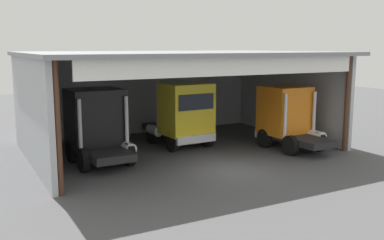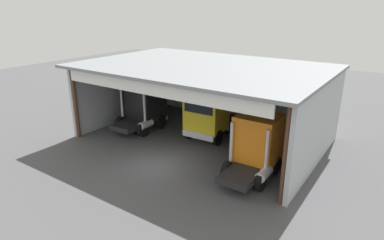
% 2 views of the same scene
% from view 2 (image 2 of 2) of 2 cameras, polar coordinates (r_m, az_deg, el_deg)
% --- Properties ---
extents(ground_plane, '(80.00, 80.00, 0.00)m').
position_cam_2_polar(ground_plane, '(20.51, -5.84, -7.64)').
color(ground_plane, '#4C4C4F').
rests_on(ground_plane, ground).
extents(workshop_shed, '(16.47, 11.30, 5.42)m').
position_cam_2_polar(workshop_shed, '(23.94, 3.41, 6.16)').
color(workshop_shed, '#ADB2B7').
rests_on(workshop_shed, ground).
extents(truck_black_right_bay, '(2.76, 4.43, 3.66)m').
position_cam_2_polar(truck_black_right_bay, '(25.87, -8.42, 2.68)').
color(truck_black_right_bay, black).
rests_on(truck_black_right_bay, ground).
extents(truck_yellow_center_bay, '(2.88, 5.17, 3.74)m').
position_cam_2_polar(truck_yellow_center_bay, '(23.59, 2.81, 1.13)').
color(truck_yellow_center_bay, yellow).
rests_on(truck_yellow_center_bay, ground).
extents(truck_orange_left_bay, '(2.49, 4.57, 3.50)m').
position_cam_2_polar(truck_orange_left_bay, '(18.91, 11.06, -4.22)').
color(truck_orange_left_bay, orange).
rests_on(truck_orange_left_bay, ground).
extents(oil_drum, '(0.58, 0.58, 0.90)m').
position_cam_2_polar(oil_drum, '(28.29, 3.41, 1.14)').
color(oil_drum, gold).
rests_on(oil_drum, ground).
extents(tool_cart, '(0.90, 0.60, 1.00)m').
position_cam_2_polar(tool_cart, '(26.13, 11.07, -0.64)').
color(tool_cart, red).
rests_on(tool_cart, ground).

